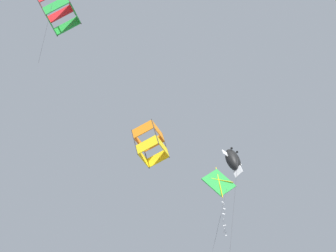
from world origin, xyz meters
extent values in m
cube|color=red|center=(6.01, -7.43, 28.28)|extent=(1.46, 0.81, 0.72)
cube|color=red|center=(5.55, -6.58, 28.56)|extent=(0.59, 1.53, 1.27)
cube|color=green|center=(6.64, -5.66, 27.54)|extent=(1.46, 0.81, 0.72)
cube|color=green|center=(6.20, -6.89, 26.97)|extent=(1.46, 0.81, 0.72)
cube|color=green|center=(5.75, -6.04, 27.26)|extent=(0.59, 1.53, 1.27)
cube|color=green|center=(7.09, -6.52, 27.26)|extent=(0.59, 1.53, 1.27)
cylinder|color=#332D28|center=(5.87, -5.69, 28.20)|extent=(0.38, 0.94, 2.13)
cylinder|color=#332D28|center=(5.43, -6.92, 27.62)|extent=(0.38, 0.94, 2.13)
cylinder|color=#332D28|center=(6.77, -7.40, 27.62)|extent=(0.38, 0.94, 2.13)
cylinder|color=#47474C|center=(6.69, -6.86, 25.41)|extent=(1.47, 0.46, 3.00)
ellipsoid|color=black|center=(0.44, 3.31, 22.60)|extent=(1.44, 1.41, 1.87)
cube|color=white|center=(0.10, 3.61, 22.80)|extent=(0.52, 0.56, 0.38)
cube|color=white|center=(0.69, 2.94, 22.80)|extent=(0.52, 0.56, 0.38)
cube|color=white|center=(0.64, 3.49, 21.61)|extent=(0.54, 0.48, 0.67)
sphere|color=black|center=(0.41, 3.60, 23.22)|extent=(0.21, 0.21, 0.17)
sphere|color=black|center=(0.72, 3.24, 23.22)|extent=(0.21, 0.21, 0.17)
cylinder|color=#47474C|center=(1.20, 2.77, 17.44)|extent=(1.51, 1.07, 8.05)
cube|color=green|center=(-3.64, 3.05, 24.12)|extent=(0.74, 2.30, 2.38)
cylinder|color=yellow|center=(-3.61, 3.07, 24.13)|extent=(0.55, 0.29, 2.72)
cylinder|color=yellow|center=(-3.64, 3.05, 24.33)|extent=(0.50, 1.89, 0.06)
cylinder|color=#47474C|center=(-3.40, 3.16, 22.61)|extent=(0.01, 0.01, 0.31)
cube|color=white|center=(-3.41, 3.16, 22.46)|extent=(0.11, 0.15, 0.06)
cylinder|color=#47474C|center=(-3.32, 3.16, 22.30)|extent=(0.01, 0.18, 0.31)
cube|color=white|center=(-3.23, 3.16, 22.15)|extent=(0.17, 0.08, 0.06)
cylinder|color=#47474C|center=(-3.22, 3.18, 21.99)|extent=(0.05, 0.03, 0.31)
cube|color=white|center=(-3.21, 3.20, 21.84)|extent=(0.10, 0.16, 0.06)
cylinder|color=#47474C|center=(-3.26, 3.17, 21.69)|extent=(0.06, 0.10, 0.31)
cube|color=white|center=(-3.30, 3.15, 21.53)|extent=(0.07, 0.17, 0.06)
cylinder|color=#47474C|center=(-3.38, 3.15, 21.38)|extent=(0.01, 0.17, 0.31)
cube|color=white|center=(-3.47, 3.15, 21.22)|extent=(0.17, 0.02, 0.06)
cylinder|color=#47474C|center=(-3.53, 3.17, 21.07)|extent=(0.06, 0.14, 0.31)
cube|color=white|center=(-3.60, 3.20, 20.92)|extent=(0.09, 0.16, 0.06)
cylinder|color=#47474C|center=(-3.56, 3.17, 20.76)|extent=(0.06, 0.08, 0.31)
cube|color=white|center=(-3.53, 3.14, 20.61)|extent=(0.17, 0.05, 0.06)
cylinder|color=#47474C|center=(-3.46, 3.15, 20.45)|extent=(0.02, 0.15, 0.31)
cube|color=white|center=(-3.38, 3.16, 20.30)|extent=(0.09, 0.16, 0.06)
cylinder|color=#47474C|center=(-3.30, 3.15, 20.15)|extent=(0.02, 0.17, 0.31)
cube|color=white|center=(-3.23, 3.14, 19.99)|extent=(0.08, 0.17, 0.06)
cylinder|color=#47474C|center=(-2.89, 2.80, 20.73)|extent=(0.73, 1.04, 4.07)
cube|color=orange|center=(4.24, -0.99, 21.18)|extent=(1.08, 0.71, 0.60)
cube|color=orange|center=(3.70, -1.95, 20.92)|extent=(1.08, 0.71, 0.60)
cube|color=orange|center=(3.47, -1.20, 21.05)|extent=(0.64, 1.10, 0.85)
cube|color=orange|center=(4.46, -1.75, 21.05)|extent=(0.64, 1.10, 0.85)
cube|color=yellow|center=(4.37, -0.76, 20.08)|extent=(1.08, 0.71, 0.60)
cube|color=yellow|center=(3.83, -1.72, 19.82)|extent=(1.08, 0.71, 0.60)
cube|color=yellow|center=(3.60, -0.97, 19.95)|extent=(0.64, 1.10, 0.85)
cube|color=yellow|center=(4.59, -1.52, 19.95)|extent=(0.64, 1.10, 0.85)
cylinder|color=#332D28|center=(3.81, -0.60, 20.63)|extent=(0.27, 0.43, 1.78)
cylinder|color=#332D28|center=(4.80, -1.15, 20.63)|extent=(0.27, 0.43, 1.78)
cylinder|color=#332D28|center=(3.27, -1.56, 20.37)|extent=(0.27, 0.43, 1.78)
cylinder|color=#332D28|center=(4.26, -2.11, 20.37)|extent=(0.27, 0.43, 1.78)
camera|label=1|loc=(26.32, -1.51, 1.14)|focal=64.59mm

